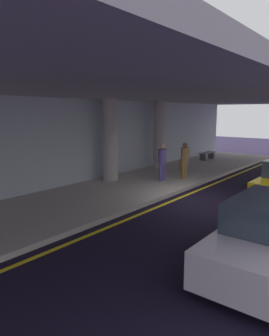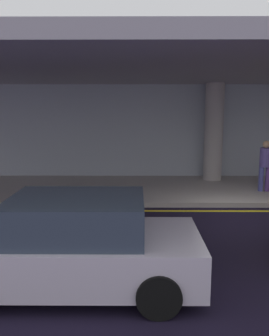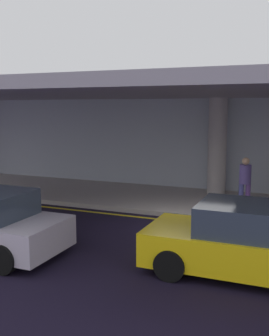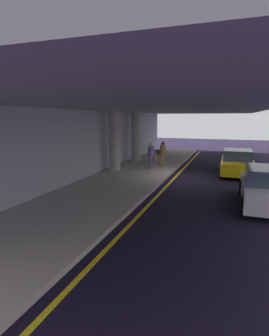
{
  "view_description": "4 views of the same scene",
  "coord_description": "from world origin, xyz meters",
  "px_view_note": "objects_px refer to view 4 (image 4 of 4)",
  "views": [
    {
      "loc": [
        -10.48,
        -5.25,
        3.23
      ],
      "look_at": [
        -2.0,
        1.47,
        1.31
      ],
      "focal_mm": 33.81,
      "sensor_mm": 36.0,
      "label": 1
    },
    {
      "loc": [
        -2.92,
        -9.08,
        2.87
      ],
      "look_at": [
        -2.99,
        1.58,
        1.08
      ],
      "focal_mm": 38.04,
      "sensor_mm": 36.0,
      "label": 2
    },
    {
      "loc": [
        2.95,
        -10.91,
        3.4
      ],
      "look_at": [
        -2.52,
        2.33,
        1.3
      ],
      "focal_mm": 43.39,
      "sensor_mm": 36.0,
      "label": 3
    },
    {
      "loc": [
        -15.29,
        -2.26,
        3.4
      ],
      "look_at": [
        -1.81,
        2.52,
        0.74
      ],
      "focal_mm": 29.04,
      "sensor_mm": 36.0,
      "label": 4
    }
  ],
  "objects_px": {
    "suitcase_upright_primary": "(154,158)",
    "support_column_center": "(136,137)",
    "person_waiting_for_ride": "(151,154)",
    "bench_metal": "(160,150)",
    "support_column_left_mid": "(114,141)",
    "traveler_with_luggage": "(163,152)",
    "car_silver": "(267,188)",
    "car_yellow_taxi": "(237,163)"
  },
  "relations": [
    {
      "from": "car_silver",
      "to": "support_column_left_mid",
      "type": "bearing_deg",
      "value": -112.8
    },
    {
      "from": "car_yellow_taxi",
      "to": "support_column_left_mid",
      "type": "bearing_deg",
      "value": -75.4
    },
    {
      "from": "person_waiting_for_ride",
      "to": "bench_metal",
      "type": "distance_m",
      "value": 7.44
    },
    {
      "from": "suitcase_upright_primary",
      "to": "support_column_center",
      "type": "bearing_deg",
      "value": 108.91
    },
    {
      "from": "support_column_center",
      "to": "person_waiting_for_ride",
      "type": "relative_size",
      "value": 2.17
    },
    {
      "from": "suitcase_upright_primary",
      "to": "car_silver",
      "type": "bearing_deg",
      "value": -121.66
    },
    {
      "from": "person_waiting_for_ride",
      "to": "suitcase_upright_primary",
      "type": "bearing_deg",
      "value": 74.99
    },
    {
      "from": "car_silver",
      "to": "support_column_center",
      "type": "bearing_deg",
      "value": -131.25
    },
    {
      "from": "traveler_with_luggage",
      "to": "person_waiting_for_ride",
      "type": "bearing_deg",
      "value": -14.16
    },
    {
      "from": "bench_metal",
      "to": "support_column_left_mid",
      "type": "bearing_deg",
      "value": 175.55
    },
    {
      "from": "support_column_left_mid",
      "to": "person_waiting_for_ride",
      "type": "height_order",
      "value": "support_column_left_mid"
    },
    {
      "from": "car_yellow_taxi",
      "to": "traveler_with_luggage",
      "type": "height_order",
      "value": "traveler_with_luggage"
    },
    {
      "from": "support_column_left_mid",
      "to": "support_column_center",
      "type": "bearing_deg",
      "value": 0.0
    },
    {
      "from": "support_column_center",
      "to": "suitcase_upright_primary",
      "type": "bearing_deg",
      "value": -89.31
    },
    {
      "from": "car_yellow_taxi",
      "to": "traveler_with_luggage",
      "type": "relative_size",
      "value": 2.44
    },
    {
      "from": "support_column_left_mid",
      "to": "bench_metal",
      "type": "xyz_separation_m",
      "value": [
        8.61,
        -0.67,
        -1.47
      ]
    },
    {
      "from": "car_yellow_taxi",
      "to": "bench_metal",
      "type": "xyz_separation_m",
      "value": [
        6.57,
        6.5,
        -0.21
      ]
    },
    {
      "from": "support_column_left_mid",
      "to": "car_yellow_taxi",
      "type": "bearing_deg",
      "value": -74.1
    },
    {
      "from": "car_silver",
      "to": "car_yellow_taxi",
      "type": "height_order",
      "value": "same"
    },
    {
      "from": "traveler_with_luggage",
      "to": "bench_metal",
      "type": "bearing_deg",
      "value": -155.05
    },
    {
      "from": "person_waiting_for_ride",
      "to": "bench_metal",
      "type": "bearing_deg",
      "value": 74.48
    },
    {
      "from": "car_yellow_taxi",
      "to": "person_waiting_for_ride",
      "type": "xyz_separation_m",
      "value": [
        -0.73,
        5.21,
        0.4
      ]
    },
    {
      "from": "car_silver",
      "to": "car_yellow_taxi",
      "type": "xyz_separation_m",
      "value": [
        5.98,
        0.99,
        0.0
      ]
    },
    {
      "from": "bench_metal",
      "to": "car_yellow_taxi",
      "type": "bearing_deg",
      "value": -135.28
    },
    {
      "from": "support_column_left_mid",
      "to": "traveler_with_luggage",
      "type": "distance_m",
      "value": 3.59
    },
    {
      "from": "support_column_left_mid",
      "to": "person_waiting_for_ride",
      "type": "distance_m",
      "value": 2.51
    },
    {
      "from": "car_silver",
      "to": "traveler_with_luggage",
      "type": "bearing_deg",
      "value": -135.37
    },
    {
      "from": "support_column_center",
      "to": "car_silver",
      "type": "distance_m",
      "value": 11.46
    },
    {
      "from": "suitcase_upright_primary",
      "to": "support_column_left_mid",
      "type": "bearing_deg",
      "value": 178.25
    },
    {
      "from": "car_yellow_taxi",
      "to": "support_column_center",
      "type": "bearing_deg",
      "value": -106.56
    },
    {
      "from": "car_yellow_taxi",
      "to": "suitcase_upright_primary",
      "type": "relative_size",
      "value": 4.56
    },
    {
      "from": "person_waiting_for_ride",
      "to": "bench_metal",
      "type": "xyz_separation_m",
      "value": [
        7.3,
        1.29,
        -0.61
      ]
    },
    {
      "from": "support_column_left_mid",
      "to": "car_silver",
      "type": "xyz_separation_m",
      "value": [
        -3.94,
        -8.16,
        -1.26
      ]
    },
    {
      "from": "support_column_left_mid",
      "to": "person_waiting_for_ride",
      "type": "relative_size",
      "value": 2.17
    },
    {
      "from": "support_column_left_mid",
      "to": "traveler_with_luggage",
      "type": "bearing_deg",
      "value": -44.77
    },
    {
      "from": "support_column_left_mid",
      "to": "suitcase_upright_primary",
      "type": "distance_m",
      "value": 4.53
    },
    {
      "from": "traveler_with_luggage",
      "to": "suitcase_upright_primary",
      "type": "bearing_deg",
      "value": -138.44
    },
    {
      "from": "support_column_left_mid",
      "to": "bench_metal",
      "type": "height_order",
      "value": "support_column_left_mid"
    },
    {
      "from": "car_silver",
      "to": "person_waiting_for_ride",
      "type": "relative_size",
      "value": 2.44
    },
    {
      "from": "support_column_center",
      "to": "car_silver",
      "type": "bearing_deg",
      "value": -134.19
    },
    {
      "from": "car_yellow_taxi",
      "to": "bench_metal",
      "type": "height_order",
      "value": "car_yellow_taxi"
    },
    {
      "from": "car_silver",
      "to": "suitcase_upright_primary",
      "type": "xyz_separation_m",
      "value": [
        7.95,
        6.7,
        -0.25
      ]
    }
  ]
}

